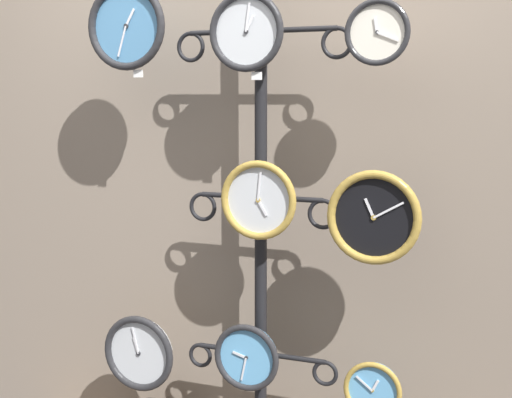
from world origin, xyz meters
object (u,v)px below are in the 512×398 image
Objects in this scene: clock_middle_center at (259,200)px; clock_bottom_center at (247,357)px; clock_middle_right at (374,217)px; display_stand at (261,307)px; clock_bottom_right at (373,390)px; clock_top_right at (378,32)px; clock_top_center at (247,32)px; clock_top_left at (127,26)px; clock_bottom_left at (139,353)px.

clock_bottom_center is (-0.05, -0.00, -0.60)m from clock_middle_center.
clock_bottom_center is (-0.47, 0.01, -0.56)m from clock_middle_right.
display_stand is 10.29× the size of clock_bottom_right.
clock_top_right is at bearing 163.54° from clock_bottom_right.
clock_top_center reaches higher than clock_bottom_center.
clock_middle_right is at bearing -1.28° from clock_bottom_center.
clock_top_left is 0.94m from clock_top_right.
clock_top_center reaches higher than clock_top_right.
clock_top_right is (0.45, -0.10, 1.01)m from display_stand.
clock_middle_center is at bearing -8.29° from clock_top_center.
clock_top_center is at bearing -103.26° from display_stand.
clock_middle_center reaches higher than clock_middle_right.
clock_top_center is 0.47m from clock_top_right.
clock_middle_right is at bearing -1.95° from clock_middle_center.
clock_middle_center is 0.89× the size of clock_middle_right.
clock_top_left is 1.49× the size of clock_top_right.
display_stand is 0.44m from clock_middle_center.
clock_top_left reaches higher than clock_middle_right.
clock_middle_right is 1.04× the size of clock_bottom_left.
clock_top_center is (0.47, 0.03, -0.03)m from clock_top_left.
clock_middle_right is at bearing -156.45° from clock_bottom_right.
clock_middle_center reaches higher than clock_bottom_right.
clock_middle_right is 0.62m from clock_bottom_right.
clock_bottom_center is at bearing 179.25° from clock_bottom_right.
clock_middle_right reaches higher than clock_bottom_right.
display_stand reaches higher than clock_bottom_center.
clock_top_left is at bearing -179.49° from clock_middle_right.
clock_bottom_right is at bearing 0.76° from clock_top_left.
clock_middle_center reaches higher than clock_bottom_left.
clock_middle_center is at bearing 179.16° from clock_top_right.
clock_bottom_right is (0.44, -0.01, -0.65)m from clock_middle_center.
clock_middle_right is 1.56× the size of clock_bottom_right.
clock_bottom_left is 1.21× the size of clock_bottom_center.
clock_top_center is 1.20m from clock_bottom_center.
clock_top_left is 1.60m from clock_bottom_right.
display_stand is 1.04m from clock_top_center.
clock_bottom_center is 0.48m from clock_bottom_right.
clock_bottom_center reaches higher than clock_bottom_right.
display_stand is 0.20m from clock_bottom_center.
clock_bottom_left is at bearing 178.85° from clock_top_right.
clock_bottom_left is at bearing 177.99° from clock_bottom_center.
clock_middle_center is (0.03, -0.10, 0.43)m from display_stand.
clock_top_right is at bearing 1.02° from clock_top_left.
display_stand is 6.85× the size of clock_bottom_left.
clock_bottom_center is (0.00, -0.01, -1.20)m from clock_top_center.
clock_middle_right is at bearing -1.65° from clock_bottom_left.
clock_bottom_left is (-0.00, 0.04, -1.29)m from clock_top_left.
clock_top_right is 0.75× the size of clock_middle_center.
display_stand reaches higher than clock_bottom_left.
clock_top_right is at bearing -0.84° from clock_middle_center.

